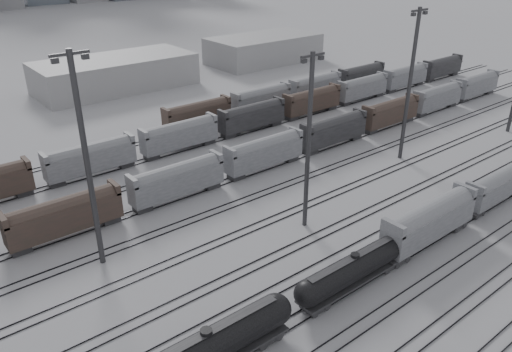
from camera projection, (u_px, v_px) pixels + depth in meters
ground at (384, 275)px, 58.77m from camera, size 900.00×900.00×0.00m
tracks at (286, 216)px, 71.04m from camera, size 220.00×71.50×0.16m
tank_car_a at (207, 349)px, 44.60m from camera, size 19.32×3.22×4.78m
tank_car_b at (354, 269)px, 55.81m from camera, size 17.36×2.89×4.29m
hopper_car_a at (430, 220)px, 63.40m from camera, size 16.15×3.21×5.77m
hopper_car_b at (498, 184)px, 73.38m from camera, size 14.16×2.81×5.06m
light_mast_b at (87, 159)px, 55.28m from camera, size 4.15×0.66×25.94m
light_mast_c at (309, 140)px, 63.68m from camera, size 3.82×0.61×23.85m
light_mast_d at (410, 83)px, 84.06m from camera, size 4.17×0.67×26.06m
bg_string_near at (264, 154)px, 84.57m from camera, size 151.00×3.00×5.60m
bg_string_mid at (252, 118)px, 101.45m from camera, size 151.00×3.00×5.60m
bg_string_far at (289, 94)px, 116.94m from camera, size 66.00×3.00×5.60m
warehouse_mid at (116, 73)px, 129.46m from camera, size 40.00×18.00×8.00m
warehouse_right at (264, 49)px, 157.65m from camera, size 35.00×18.00×8.00m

